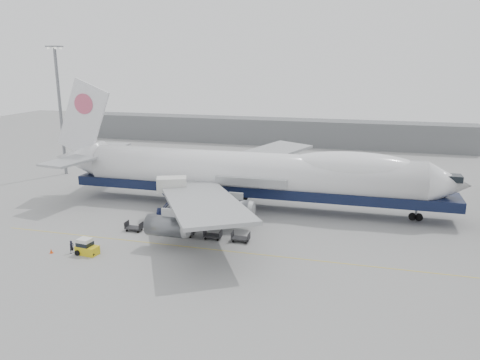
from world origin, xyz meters
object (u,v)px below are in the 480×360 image
(catering_truck, at_px, (172,194))
(ground_worker, at_px, (72,247))
(baggage_tug, at_px, (86,247))
(airliner, at_px, (254,173))

(catering_truck, height_order, ground_worker, catering_truck)
(catering_truck, bearing_deg, baggage_tug, -127.60)
(catering_truck, distance_m, baggage_tug, 16.63)
(ground_worker, bearing_deg, baggage_tug, -66.49)
(baggage_tug, relative_size, ground_worker, 1.77)
(airliner, xyz_separation_m, ground_worker, (-17.14, -23.48, -4.82))
(catering_truck, bearing_deg, ground_worker, -133.43)
(catering_truck, relative_size, ground_worker, 3.76)
(airliner, bearing_deg, ground_worker, -126.12)
(catering_truck, bearing_deg, airliner, 13.48)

